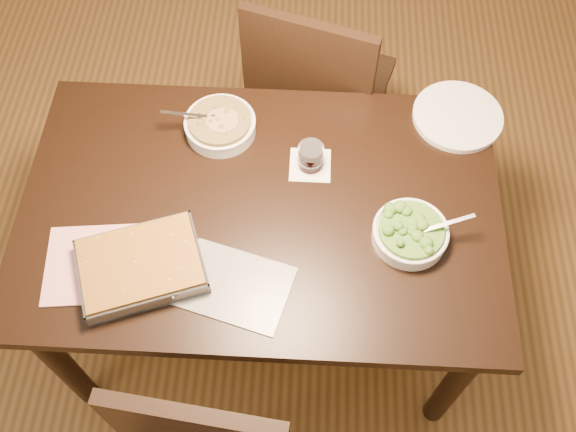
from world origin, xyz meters
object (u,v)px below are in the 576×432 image
object	(u,v)px
baking_dish	(141,266)
dinner_plate	(458,116)
chair_far	(317,90)
stew_bowl	(220,125)
table	(261,223)
broccoli_bowl	(410,233)
wine_tumbler	(311,156)

from	to	relation	value
baking_dish	dinner_plate	world-z (taller)	baking_dish
baking_dish	chair_far	distance (m)	1.01
stew_bowl	baking_dish	world-z (taller)	stew_bowl
table	chair_far	size ratio (longest dim) A/B	1.44
table	broccoli_bowl	xyz separation A→B (m)	(0.43, -0.08, 0.12)
table	chair_far	distance (m)	0.67
baking_dish	broccoli_bowl	bearing A→B (deg)	-9.11
stew_bowl	baking_dish	bearing A→B (deg)	-108.08
stew_bowl	wine_tumbler	bearing A→B (deg)	-22.73
broccoli_bowl	wine_tumbler	size ratio (longest dim) A/B	2.79
broccoli_bowl	chair_far	bearing A→B (deg)	110.62
broccoli_bowl	chair_far	world-z (taller)	chair_far
table	dinner_plate	bearing A→B (deg)	31.05
stew_bowl	chair_far	bearing A→B (deg)	51.47
table	baking_dish	bearing A→B (deg)	-143.70
broccoli_bowl	wine_tumbler	xyz separation A→B (m)	(-0.29, 0.24, 0.02)
table	dinner_plate	xyz separation A→B (m)	(0.60, 0.36, 0.10)
stew_bowl	baking_dish	size ratio (longest dim) A/B	0.63
baking_dish	chair_far	world-z (taller)	chair_far
broccoli_bowl	dinner_plate	distance (m)	0.48
dinner_plate	chair_far	distance (m)	0.57
stew_bowl	broccoli_bowl	size ratio (longest dim) A/B	1.03
wine_tumbler	table	bearing A→B (deg)	-132.54
table	broccoli_bowl	world-z (taller)	broccoli_bowl
stew_bowl	baking_dish	distance (m)	0.52
wine_tumbler	chair_far	distance (m)	0.55
broccoli_bowl	chair_far	size ratio (longest dim) A/B	0.25
broccoli_bowl	table	bearing A→B (deg)	168.97
chair_far	broccoli_bowl	bearing A→B (deg)	128.04
table	dinner_plate	distance (m)	0.71
table	baking_dish	size ratio (longest dim) A/B	3.58
chair_far	baking_dish	bearing A→B (deg)	79.59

